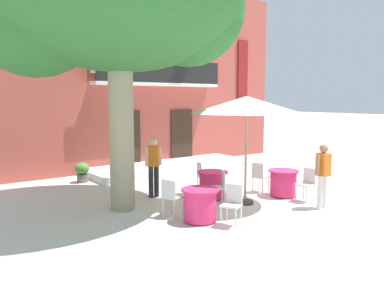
% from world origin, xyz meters
% --- Properties ---
extents(ground_plane, '(120.00, 120.00, 0.00)m').
position_xyz_m(ground_plane, '(0.00, 0.00, 0.00)').
color(ground_plane, silver).
extents(building_facade, '(13.00, 5.09, 7.50)m').
position_xyz_m(building_facade, '(0.33, 6.99, 3.75)').
color(building_facade, '#B24C42').
rests_on(building_facade, ground).
extents(entrance_step_platform, '(6.60, 2.27, 0.25)m').
position_xyz_m(entrance_step_platform, '(0.33, 3.87, 0.12)').
color(entrance_step_platform, silver).
rests_on(entrance_step_platform, ground).
extents(cafe_table_near_tree, '(0.86, 0.86, 0.76)m').
position_xyz_m(cafe_table_near_tree, '(-1.19, -0.46, 0.39)').
color(cafe_table_near_tree, '#E52D66').
rests_on(cafe_table_near_tree, ground).
extents(cafe_chair_near_tree_0, '(0.55, 0.55, 0.91)m').
position_xyz_m(cafe_chair_near_tree_0, '(-1.52, -1.14, 0.53)').
color(cafe_chair_near_tree_0, silver).
rests_on(cafe_chair_near_tree_0, ground).
extents(cafe_chair_near_tree_1, '(0.52, 0.52, 0.91)m').
position_xyz_m(cafe_chair_near_tree_1, '(-0.97, 0.26, 0.53)').
color(cafe_chair_near_tree_1, silver).
rests_on(cafe_chair_near_tree_1, ground).
extents(cafe_table_middle, '(0.86, 0.86, 0.76)m').
position_xyz_m(cafe_table_middle, '(-2.78, -1.92, 0.39)').
color(cafe_table_middle, '#E52D66').
rests_on(cafe_table_middle, ground).
extents(cafe_chair_middle_0, '(0.54, 0.54, 0.91)m').
position_xyz_m(cafe_chair_middle_0, '(-2.38, -2.56, 0.53)').
color(cafe_chair_middle_0, silver).
rests_on(cafe_chair_middle_0, ground).
extents(cafe_chair_middle_1, '(0.51, 0.51, 0.91)m').
position_xyz_m(cafe_chair_middle_1, '(-3.11, -1.24, 0.53)').
color(cafe_chair_middle_1, silver).
rests_on(cafe_chair_middle_1, ground).
extents(cafe_table_front, '(0.86, 0.86, 0.76)m').
position_xyz_m(cafe_table_front, '(0.55, -1.53, 0.39)').
color(cafe_table_front, '#E52D66').
rests_on(cafe_table_front, ground).
extents(cafe_chair_front_0, '(0.40, 0.40, 0.91)m').
position_xyz_m(cafe_chair_front_0, '(0.62, -2.28, 0.53)').
color(cafe_chair_front_0, silver).
rests_on(cafe_chair_front_0, ground).
extents(cafe_chair_front_1, '(0.46, 0.46, 0.91)m').
position_xyz_m(cafe_chair_front_1, '(0.34, -0.81, 0.53)').
color(cafe_chair_front_1, silver).
rests_on(cafe_chair_front_1, ground).
extents(cafe_umbrella, '(2.90, 2.90, 2.85)m').
position_xyz_m(cafe_umbrella, '(-0.86, -1.43, 2.61)').
color(cafe_umbrella, '#997A56').
rests_on(cafe_umbrella, ground).
extents(ground_planter_left, '(0.46, 0.46, 0.66)m').
position_xyz_m(ground_planter_left, '(-3.32, 3.74, 0.37)').
color(ground_planter_left, slate).
rests_on(ground_planter_left, ground).
extents(pedestrian_near_entrance, '(0.53, 0.39, 1.65)m').
position_xyz_m(pedestrian_near_entrance, '(0.35, -2.95, 0.93)').
color(pedestrian_near_entrance, silver).
rests_on(pedestrian_near_entrance, ground).
extents(pedestrian_mid_plaza, '(0.53, 0.39, 1.68)m').
position_xyz_m(pedestrian_mid_plaza, '(-2.44, 0.63, 0.95)').
color(pedestrian_mid_plaza, '#232328').
rests_on(pedestrian_mid_plaza, ground).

